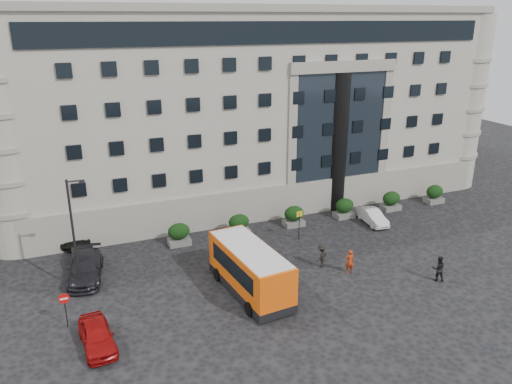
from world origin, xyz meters
The scene contains 22 objects.
ground centered at (0.00, 0.00, 0.00)m, with size 120.00×120.00×0.00m, color black.
civic_building centered at (6.00, 22.00, 9.00)m, with size 44.00×24.00×18.00m, color #A49D90.
entrance_column centered at (12.00, 10.30, 6.50)m, with size 1.80×1.80×13.00m, color black.
hedge_a centered at (-4.00, 7.80, 0.93)m, with size 1.80×1.26×1.84m.
hedge_b centered at (1.20, 7.80, 0.93)m, with size 1.80×1.26×1.84m.
hedge_c centered at (6.40, 7.80, 0.93)m, with size 1.80×1.26×1.84m.
hedge_d centered at (11.60, 7.80, 0.93)m, with size 1.80×1.26×1.84m.
hedge_e centered at (16.80, 7.80, 0.93)m, with size 1.80×1.26×1.84m.
hedge_f centered at (22.00, 7.80, 0.93)m, with size 1.80×1.26×1.84m.
street_lamp centered at (-11.94, 3.00, 4.37)m, with size 1.16×0.18×8.00m.
bus_stop_sign centered at (5.50, 5.00, 1.73)m, with size 0.50×0.08×2.52m.
no_entry_sign centered at (-13.00, -1.04, 1.65)m, with size 0.64×0.16×2.32m.
minibus centered at (-1.35, -1.31, 1.79)m, with size 3.51×8.02×3.25m.
red_truck centered at (-13.49, 14.65, 1.57)m, with size 2.72×5.71×3.06m.
parked_car_a centered at (-11.50, -3.61, 0.72)m, with size 1.70×4.23×1.44m, color #970B0A.
parked_car_b centered at (-11.50, 6.03, 0.73)m, with size 1.54×4.41×1.45m, color black.
parked_car_c centered at (-11.50, 4.80, 0.78)m, with size 2.18×5.35×1.55m, color black.
parked_car_d centered at (-11.81, 11.65, 0.71)m, with size 2.36×5.12×1.42m, color black.
white_taxi centered at (13.21, 5.66, 0.65)m, with size 1.37×3.92×1.29m, color silver.
pedestrian_a centered at (6.32, -1.51, 0.91)m, with size 0.66×0.43×1.81m, color #A92F10.
pedestrian_b centered at (11.49, -4.84, 0.94)m, with size 0.91×0.71×1.87m, color black.
pedestrian_c centered at (4.90, 0.06, 0.89)m, with size 1.15×0.66×1.77m, color black.
Camera 1 is at (-12.11, -28.95, 17.63)m, focal length 35.00 mm.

